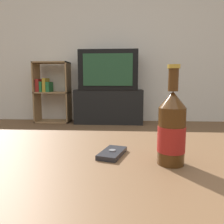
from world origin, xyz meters
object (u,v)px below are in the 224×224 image
(beer_bottle, at_px, (172,129))
(cell_phone, at_px, (112,153))
(bookshelf, at_px, (50,91))
(tv_stand, at_px, (109,106))
(television, at_px, (109,70))

(beer_bottle, bearing_deg, cell_phone, 160.15)
(cell_phone, bearing_deg, bookshelf, 128.97)
(bookshelf, height_order, beer_bottle, bookshelf)
(tv_stand, distance_m, television, 0.55)
(tv_stand, xyz_separation_m, television, (-0.00, -0.00, 0.55))
(television, xyz_separation_m, beer_bottle, (0.39, -2.80, -0.31))
(tv_stand, relative_size, cell_phone, 8.07)
(beer_bottle, distance_m, cell_phone, 0.19)
(bookshelf, xyz_separation_m, beer_bottle, (1.34, -2.85, 0.00))
(tv_stand, distance_m, bookshelf, 0.97)
(tv_stand, bearing_deg, television, -90.00)
(bookshelf, relative_size, beer_bottle, 3.60)
(television, relative_size, bookshelf, 0.92)
(beer_bottle, bearing_deg, bookshelf, 115.16)
(bookshelf, distance_m, cell_phone, 3.03)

